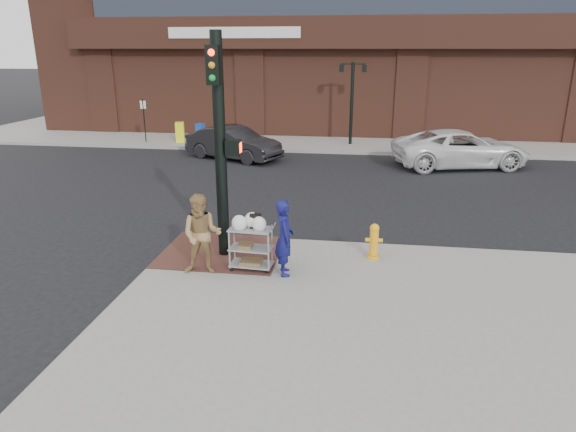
% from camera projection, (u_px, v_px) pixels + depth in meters
% --- Properties ---
extents(ground, '(220.00, 220.00, 0.00)m').
position_uv_depth(ground, '(237.00, 275.00, 11.38)').
color(ground, black).
rests_on(ground, ground).
extents(sidewalk_far, '(65.00, 36.00, 0.15)m').
position_uv_depth(sidewalk_far, '(492.00, 112.00, 39.73)').
color(sidewalk_far, gray).
rests_on(sidewalk_far, ground).
extents(brick_curb_ramp, '(2.80, 2.40, 0.01)m').
position_uv_depth(brick_curb_ramp, '(222.00, 252.00, 12.26)').
color(brick_curb_ramp, '#553028').
rests_on(brick_curb_ramp, sidewalk_near).
extents(lamp_post, '(1.32, 0.22, 4.00)m').
position_uv_depth(lamp_post, '(352.00, 94.00, 25.33)').
color(lamp_post, black).
rests_on(lamp_post, sidewalk_far).
extents(parking_sign, '(0.05, 0.05, 2.20)m').
position_uv_depth(parking_sign, '(144.00, 121.00, 26.26)').
color(parking_sign, black).
rests_on(parking_sign, sidewalk_far).
extents(traffic_signal_pole, '(0.61, 0.51, 5.00)m').
position_uv_depth(traffic_signal_pole, '(221.00, 141.00, 11.28)').
color(traffic_signal_pole, black).
rests_on(traffic_signal_pole, sidewalk_near).
extents(woman_blue, '(0.54, 0.69, 1.66)m').
position_uv_depth(woman_blue, '(284.00, 237.00, 10.82)').
color(woman_blue, '#111256').
rests_on(woman_blue, sidewalk_near).
extents(pedestrian_tan, '(0.92, 0.75, 1.76)m').
position_uv_depth(pedestrian_tan, '(202.00, 235.00, 10.84)').
color(pedestrian_tan, '#A57F4D').
rests_on(pedestrian_tan, sidewalk_near).
extents(sedan_dark, '(4.71, 3.20, 1.47)m').
position_uv_depth(sedan_dark, '(233.00, 143.00, 22.99)').
color(sedan_dark, black).
rests_on(sedan_dark, ground).
extents(minivan_white, '(6.04, 3.83, 1.55)m').
position_uv_depth(minivan_white, '(461.00, 149.00, 21.49)').
color(minivan_white, white).
rests_on(minivan_white, ground).
extents(utility_cart, '(0.95, 0.57, 1.27)m').
position_uv_depth(utility_cart, '(251.00, 244.00, 11.15)').
color(utility_cart, gray).
rests_on(utility_cart, sidewalk_near).
extents(fire_hydrant, '(0.40, 0.28, 0.84)m').
position_uv_depth(fire_hydrant, '(374.00, 241.00, 11.76)').
color(fire_hydrant, '#FFAC15').
rests_on(fire_hydrant, sidewalk_near).
extents(newsbox_yellow, '(0.51, 0.48, 1.03)m').
position_uv_depth(newsbox_yellow, '(180.00, 132.00, 26.42)').
color(newsbox_yellow, '#FFFB1C').
rests_on(newsbox_yellow, sidewalk_far).
extents(newsbox_blue, '(0.48, 0.46, 0.94)m').
position_uv_depth(newsbox_blue, '(201.00, 133.00, 26.55)').
color(newsbox_blue, '#193EA5').
rests_on(newsbox_blue, sidewalk_far).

